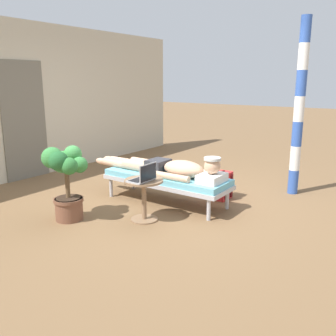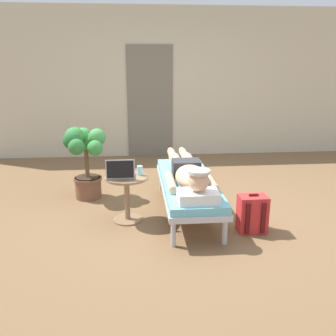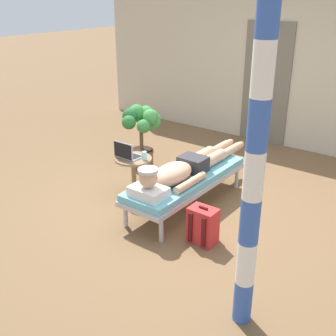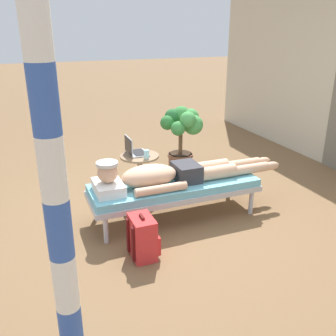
# 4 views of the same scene
# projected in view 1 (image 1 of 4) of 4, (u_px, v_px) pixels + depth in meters

# --- Properties ---
(ground_plane) EXTENTS (40.00, 40.00, 0.00)m
(ground_plane) POSITION_uv_depth(u_px,v_px,m) (166.00, 201.00, 5.32)
(ground_plane) COLOR brown
(house_wall_back) EXTENTS (7.60, 0.20, 2.70)m
(house_wall_back) POSITION_uv_depth(u_px,v_px,m) (34.00, 101.00, 6.59)
(house_wall_back) COLOR beige
(house_wall_back) RESTS_ON ground
(house_door_panel) EXTENTS (0.84, 0.03, 2.04)m
(house_door_panel) POSITION_uv_depth(u_px,v_px,m) (24.00, 121.00, 6.36)
(house_door_panel) COLOR #6D6759
(house_door_panel) RESTS_ON ground
(lounge_chair) EXTENTS (0.61, 1.87, 0.42)m
(lounge_chair) POSITION_uv_depth(u_px,v_px,m) (166.00, 179.00, 5.19)
(lounge_chair) COLOR #B7B7BC
(lounge_chair) RESTS_ON ground
(person_reclining) EXTENTS (0.53, 2.17, 0.33)m
(person_reclining) POSITION_uv_depth(u_px,v_px,m) (170.00, 168.00, 5.11)
(person_reclining) COLOR white
(person_reclining) RESTS_ON lounge_chair
(side_table) EXTENTS (0.48, 0.48, 0.52)m
(side_table) POSITION_uv_depth(u_px,v_px,m) (144.00, 193.00, 4.53)
(side_table) COLOR #8C6B4C
(side_table) RESTS_ON ground
(laptop) EXTENTS (0.31, 0.24, 0.23)m
(laptop) POSITION_uv_depth(u_px,v_px,m) (144.00, 177.00, 4.40)
(laptop) COLOR #A5A8AD
(laptop) RESTS_ON side_table
(drink_glass) EXTENTS (0.06, 0.06, 0.11)m
(drink_glass) POSITION_uv_depth(u_px,v_px,m) (149.00, 173.00, 4.62)
(drink_glass) COLOR #99D8E5
(drink_glass) RESTS_ON side_table
(backpack) EXTENTS (0.30, 0.26, 0.42)m
(backpack) POSITION_uv_depth(u_px,v_px,m) (222.00, 186.00, 5.39)
(backpack) COLOR red
(backpack) RESTS_ON ground
(potted_plant) EXTENTS (0.53, 0.57, 0.94)m
(potted_plant) POSITION_uv_depth(u_px,v_px,m) (64.00, 174.00, 4.50)
(potted_plant) COLOR brown
(potted_plant) RESTS_ON ground
(porch_post) EXTENTS (0.15, 0.15, 2.59)m
(porch_post) POSITION_uv_depth(u_px,v_px,m) (299.00, 109.00, 5.40)
(porch_post) COLOR #3359B2
(porch_post) RESTS_ON ground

